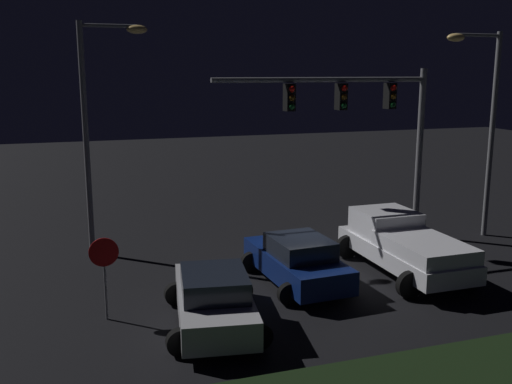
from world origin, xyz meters
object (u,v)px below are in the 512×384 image
(street_lamp_right, at_px, (483,110))
(stop_sign, at_px, (104,263))
(pickup_truck, at_px, (401,241))
(car_sedan, at_px, (214,299))
(car_sedan_far, at_px, (297,261))
(street_lamp_left, at_px, (98,111))
(traffic_signal_gantry, at_px, (364,113))

(street_lamp_right, relative_size, stop_sign, 3.52)
(pickup_truck, xyz_separation_m, street_lamp_right, (5.01, 2.67, 3.94))
(car_sedan, relative_size, car_sedan_far, 1.03)
(pickup_truck, relative_size, street_lamp_left, 0.67)
(street_lamp_right, height_order, stop_sign, street_lamp_right)
(car_sedan_far, relative_size, street_lamp_right, 0.57)
(pickup_truck, bearing_deg, stop_sign, 95.46)
(pickup_truck, bearing_deg, traffic_signal_gantry, -6.08)
(car_sedan, relative_size, street_lamp_left, 0.58)
(car_sedan, bearing_deg, traffic_signal_gantry, -43.08)
(street_lamp_left, relative_size, stop_sign, 3.60)
(stop_sign, bearing_deg, street_lamp_left, 86.18)
(pickup_truck, relative_size, car_sedan, 1.17)
(street_lamp_left, bearing_deg, pickup_truck, -29.28)
(car_sedan, distance_m, car_sedan_far, 3.83)
(car_sedan_far, height_order, street_lamp_left, street_lamp_left)
(street_lamp_left, distance_m, street_lamp_right, 14.19)
(pickup_truck, height_order, traffic_signal_gantry, traffic_signal_gantry)
(car_sedan_far, xyz_separation_m, street_lamp_left, (-5.34, 5.05, 4.31))
(street_lamp_right, bearing_deg, pickup_truck, -151.91)
(pickup_truck, distance_m, street_lamp_right, 6.91)
(traffic_signal_gantry, bearing_deg, car_sedan_far, -139.43)
(stop_sign, bearing_deg, car_sedan, -26.18)
(street_lamp_right, bearing_deg, car_sedan_far, -162.76)
(car_sedan, height_order, street_lamp_left, street_lamp_left)
(pickup_truck, relative_size, car_sedan_far, 1.20)
(street_lamp_left, bearing_deg, traffic_signal_gantry, -9.83)
(street_lamp_right, bearing_deg, traffic_signal_gantry, 170.89)
(street_lamp_right, bearing_deg, stop_sign, -166.04)
(stop_sign, bearing_deg, pickup_truck, 5.51)
(car_sedan_far, distance_m, traffic_signal_gantry, 6.72)
(pickup_truck, height_order, car_sedan_far, pickup_truck)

